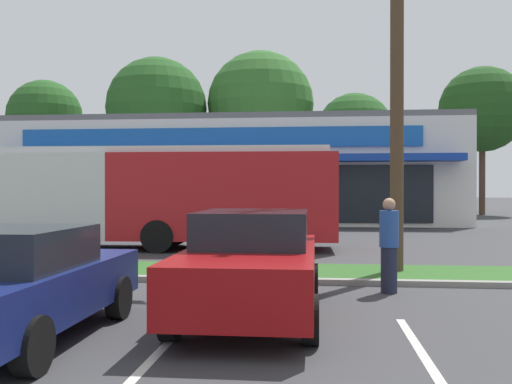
{
  "coord_description": "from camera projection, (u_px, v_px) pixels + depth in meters",
  "views": [
    {
      "loc": [
        3.11,
        1.03,
        1.98
      ],
      "look_at": [
        1.34,
        18.1,
        1.85
      ],
      "focal_mm": 40.31,
      "sensor_mm": 36.0,
      "label": 1
    }
  ],
  "objects": [
    {
      "name": "storefront_building",
      "position": [
        231.0,
        172.0,
        34.77
      ],
      "size": [
        25.85,
        12.28,
        5.84
      ],
      "color": "silver",
      "rests_on": "ground_plane"
    },
    {
      "name": "parking_stripe_3",
      "position": [
        433.0,
        370.0,
        6.2
      ],
      "size": [
        0.12,
        4.8,
        0.01
      ],
      "primitive_type": "cube",
      "color": "silver",
      "rests_on": "ground_plane"
    },
    {
      "name": "car_2",
      "position": [
        20.0,
        283.0,
        7.34
      ],
      "size": [
        1.87,
        4.27,
        1.47
      ],
      "rotation": [
        0.0,
        0.0,
        1.57
      ],
      "color": "navy",
      "rests_on": "ground_plane"
    },
    {
      "name": "tree_far_left",
      "position": [
        45.0,
        117.0,
        45.49
      ],
      "size": [
        5.84,
        5.84,
        10.5
      ],
      "color": "#473323",
      "rests_on": "ground_plane"
    },
    {
      "name": "tree_mid",
      "position": [
        355.0,
        132.0,
        43.69
      ],
      "size": [
        5.86,
        5.86,
        9.18
      ],
      "color": "#473323",
      "rests_on": "ground_plane"
    },
    {
      "name": "tree_left",
      "position": [
        157.0,
        108.0,
        44.68
      ],
      "size": [
        7.81,
        7.81,
        12.11
      ],
      "color": "#473323",
      "rests_on": "ground_plane"
    },
    {
      "name": "parking_stripe_2",
      "position": [
        163.0,
        347.0,
        7.09
      ],
      "size": [
        0.12,
        4.8,
        0.01
      ],
      "primitive_type": "cube",
      "color": "silver",
      "rests_on": "ground_plane"
    },
    {
      "name": "car_1",
      "position": [
        253.0,
        263.0,
        8.79
      ],
      "size": [
        2.01,
        4.71,
        1.61
      ],
      "rotation": [
        0.0,
        0.0,
        -1.57
      ],
      "color": "maroon",
      "rests_on": "ground_plane"
    },
    {
      "name": "utility_pole",
      "position": [
        391.0,
        12.0,
        12.83
      ],
      "size": [
        3.06,
        2.4,
        11.12
      ],
      "color": "#4C3826",
      "rests_on": "ground_plane"
    },
    {
      "name": "pedestrian_by_pole",
      "position": [
        389.0,
        245.0,
        10.76
      ],
      "size": [
        0.36,
        0.36,
        1.78
      ],
      "rotation": [
        0.0,
        0.0,
        4.89
      ],
      "color": "#1E2338",
      "rests_on": "ground_plane"
    },
    {
      "name": "curb_lip",
      "position": [
        166.0,
        279.0,
        12.03
      ],
      "size": [
        56.0,
        0.24,
        0.12
      ],
      "primitive_type": "cube",
      "color": "gray",
      "rests_on": "ground_plane"
    },
    {
      "name": "grass_median",
      "position": [
        180.0,
        271.0,
        13.24
      ],
      "size": [
        56.0,
        2.2,
        0.12
      ],
      "primitive_type": "cube",
      "color": "#2D5B23",
      "rests_on": "ground_plane"
    },
    {
      "name": "tree_mid_left",
      "position": [
        261.0,
        105.0,
        45.45
      ],
      "size": [
        8.4,
        8.4,
        12.77
      ],
      "color": "#473323",
      "rests_on": "ground_plane"
    },
    {
      "name": "city_bus",
      "position": [
        137.0,
        194.0,
        18.58
      ],
      "size": [
        12.89,
        2.93,
        3.25
      ],
      "rotation": [
        0.0,
        0.0,
        3.17
      ],
      "color": "#AD191E",
      "rests_on": "ground_plane"
    },
    {
      "name": "tree_mid_right",
      "position": [
        482.0,
        110.0,
        41.73
      ],
      "size": [
        6.19,
        6.19,
        10.78
      ],
      "color": "#473323",
      "rests_on": "ground_plane"
    }
  ]
}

